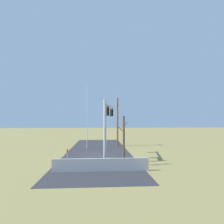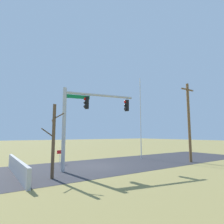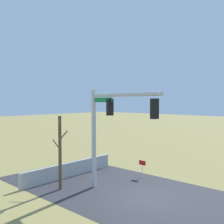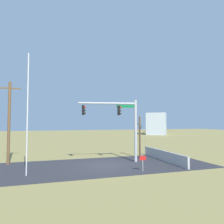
# 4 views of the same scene
# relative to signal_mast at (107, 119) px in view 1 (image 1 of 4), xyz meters

# --- Properties ---
(ground_plane) EXTENTS (160.00, 160.00, 0.00)m
(ground_plane) POSITION_rel_signal_mast_xyz_m (-1.98, -0.99, -4.26)
(ground_plane) COLOR olive
(road_surface) EXTENTS (28.00, 8.00, 0.01)m
(road_surface) POSITION_rel_signal_mast_xyz_m (-5.98, -0.99, -4.26)
(road_surface) COLOR #2D2D33
(road_surface) RESTS_ON ground_plane
(sidewalk_corner) EXTENTS (6.00, 6.00, 0.01)m
(sidewalk_corner) POSITION_rel_signal_mast_xyz_m (2.49, -0.29, -4.26)
(sidewalk_corner) COLOR #B7B5AD
(sidewalk_corner) RESTS_ON ground_plane
(retaining_fence) EXTENTS (0.20, 7.85, 1.05)m
(retaining_fence) POSITION_rel_signal_mast_xyz_m (4.38, -0.68, -3.74)
(retaining_fence) COLOR #A8A8AD
(retaining_fence) RESTS_ON ground_plane
(signal_mast) EXTENTS (5.73, 1.34, 6.17)m
(signal_mast) POSITION_rel_signal_mast_xyz_m (0.00, 0.00, 0.00)
(signal_mast) COLOR #B2B5BA
(signal_mast) RESTS_ON ground_plane
(flagpole) EXTENTS (0.10, 0.10, 9.20)m
(flagpole) POSITION_rel_signal_mast_xyz_m (-8.38, -2.66, 0.34)
(flagpole) COLOR silver
(flagpole) RESTS_ON ground_plane
(utility_pole) EXTENTS (1.90, 0.26, 7.77)m
(utility_pole) POSITION_rel_signal_mast_xyz_m (-10.42, 2.10, -0.22)
(utility_pole) COLOR brown
(utility_pole) RESTS_ON ground_plane
(bare_tree) EXTENTS (1.27, 1.02, 4.56)m
(bare_tree) POSITION_rel_signal_mast_xyz_m (2.74, 1.40, -1.93)
(bare_tree) COLOR brown
(bare_tree) RESTS_ON ground_plane
(open_sign) EXTENTS (0.56, 0.04, 1.22)m
(open_sign) POSITION_rel_signal_mast_xyz_m (0.42, -4.05, -3.36)
(open_sign) COLOR silver
(open_sign) RESTS_ON ground_plane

